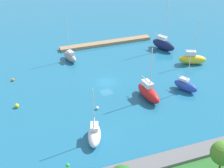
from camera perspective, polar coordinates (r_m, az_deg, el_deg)
water at (r=72.69m, az=-0.98°, el=0.29°), size 160.00×160.00×0.00m
pier_dock at (r=91.38m, az=-1.00°, el=6.97°), size 25.42×2.21×0.80m
breakwater at (r=52.03m, az=9.35°, el=-12.95°), size 59.29×2.92×1.51m
park_tree_east at (r=48.75m, az=18.33°, el=-11.11°), size 3.45×3.45×5.73m
sailboat_yellow_mid_basin at (r=82.41m, az=13.49°, el=4.20°), size 6.81×4.55×11.05m
sailboat_red_center_basin at (r=66.64m, az=6.23°, el=-1.41°), size 2.93×7.54×11.07m
sailboat_gray_far_north at (r=82.48m, az=-7.16°, el=4.68°), size 2.97×5.88×10.56m
sailboat_white_off_beacon at (r=55.73m, az=-3.01°, el=-8.58°), size 3.95×6.26×10.07m
sailboat_navy_lone_south at (r=88.83m, az=8.73°, el=6.72°), size 4.60×7.22×13.42m
sailboat_blue_lone_north at (r=70.78m, az=12.40°, el=-0.25°), size 4.00×5.65×8.60m
mooring_buoy_white at (r=63.64m, az=-2.55°, el=-4.09°), size 0.64×0.64×0.64m
mooring_buoy_yellow at (r=66.54m, az=-15.90°, el=-3.59°), size 0.84×0.84×0.84m
mooring_buoy_orange at (r=76.22m, az=-16.54°, el=0.71°), size 0.62×0.62×0.62m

